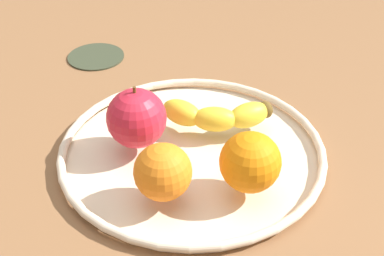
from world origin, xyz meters
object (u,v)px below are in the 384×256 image
(banana, at_px, (218,115))
(ambient_coaster, at_px, (96,56))
(apple, at_px, (136,118))
(orange_back_left, at_px, (163,172))
(fruit_bowl, at_px, (192,150))
(orange_front_left, at_px, (250,162))

(banana, bearing_deg, ambient_coaster, 135.27)
(banana, xyz_separation_m, apple, (-0.09, -0.08, 0.02))
(orange_back_left, xyz_separation_m, ambient_coaster, (-0.28, 0.30, -0.05))
(fruit_bowl, height_order, ambient_coaster, fruit_bowl)
(fruit_bowl, bearing_deg, ambient_coaster, 145.08)
(fruit_bowl, xyz_separation_m, orange_back_left, (0.01, -0.10, 0.04))
(fruit_bowl, distance_m, orange_back_left, 0.11)
(fruit_bowl, bearing_deg, banana, 75.84)
(orange_back_left, bearing_deg, apple, 134.37)
(banana, relative_size, ambient_coaster, 1.55)
(fruit_bowl, height_order, orange_front_left, orange_front_left)
(orange_back_left, bearing_deg, orange_front_left, 31.66)
(apple, distance_m, orange_front_left, 0.17)
(apple, height_order, orange_back_left, apple)
(orange_back_left, relative_size, orange_front_left, 0.93)
(fruit_bowl, relative_size, orange_back_left, 5.18)
(apple, height_order, orange_front_left, apple)
(banana, distance_m, orange_front_left, 0.14)
(orange_back_left, height_order, ambient_coaster, orange_back_left)
(fruit_bowl, height_order, apple, apple)
(banana, distance_m, orange_back_left, 0.16)
(orange_back_left, bearing_deg, ambient_coaster, 133.67)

